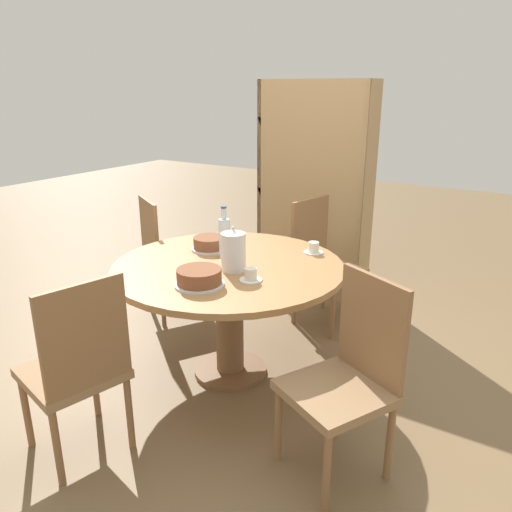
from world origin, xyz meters
name	(u,v)px	position (x,y,z in m)	size (l,w,h in m)	color
ground_plane	(230,372)	(0.00, 0.00, 0.00)	(14.00, 14.00, 0.00)	brown
dining_table	(229,286)	(0.00, 0.00, 0.59)	(1.36, 1.36, 0.72)	brown
chair_a	(168,256)	(-0.88, 0.45, 0.48)	(0.58, 0.58, 0.93)	olive
chair_b	(77,366)	(-0.17, -0.98, 0.48)	(0.51, 0.51, 0.93)	olive
chair_c	(348,375)	(0.92, -0.38, 0.48)	(0.56, 0.56, 0.93)	olive
chair_d	(322,261)	(0.16, 0.98, 0.48)	(0.50, 0.50, 0.93)	olive
bookshelf	(313,194)	(-0.18, 1.50, 0.86)	(0.95, 0.28, 1.77)	tan
coffee_pot	(233,251)	(0.09, -0.07, 0.84)	(0.14, 0.14, 0.26)	silver
water_bottle	(224,237)	(-0.09, 0.09, 0.85)	(0.07, 0.07, 0.32)	silver
cake_main	(199,277)	(0.06, -0.35, 0.77)	(0.27, 0.27, 0.09)	silver
cake_second	(210,244)	(-0.26, 0.16, 0.76)	(0.24, 0.24, 0.08)	silver
cup_a	(314,249)	(0.33, 0.45, 0.75)	(0.12, 0.12, 0.07)	silver
cup_b	(251,276)	(0.25, -0.15, 0.75)	(0.12, 0.12, 0.07)	silver
cup_c	(225,236)	(-0.30, 0.39, 0.75)	(0.12, 0.12, 0.07)	silver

